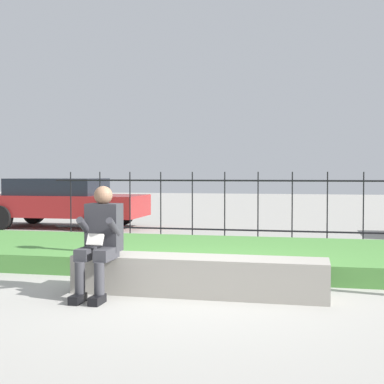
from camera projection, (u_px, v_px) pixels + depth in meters
ground_plane at (194, 294)px, 6.05m from camera, size 60.00×60.00×0.00m
stone_bench at (198, 278)px, 6.04m from camera, size 2.88×0.53×0.43m
person_seated_reader at (100, 237)px, 5.95m from camera, size 0.42×0.73×1.23m
grass_berm at (223, 255)px, 8.13m from camera, size 9.69×2.86×0.25m
iron_fence at (241, 206)px, 10.24m from camera, size 7.69×0.03×1.40m
car_parked_left at (62, 201)px, 13.52m from camera, size 4.11×1.82×1.24m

